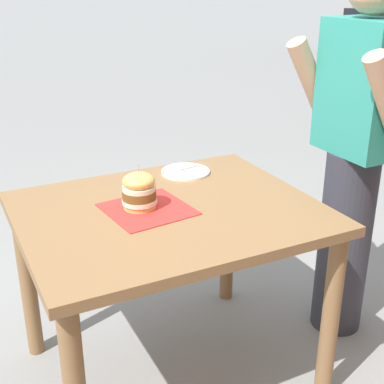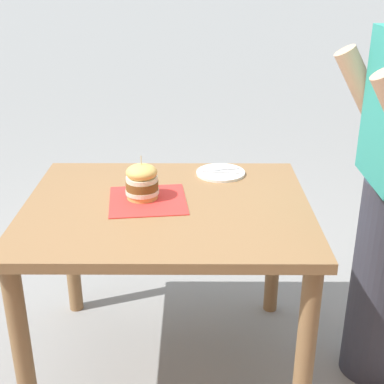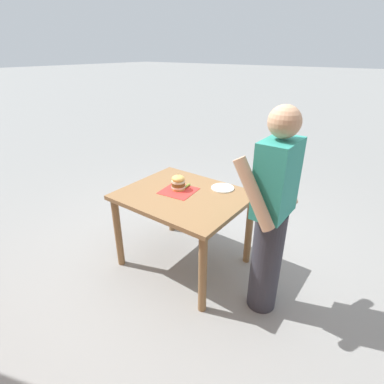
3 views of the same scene
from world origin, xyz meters
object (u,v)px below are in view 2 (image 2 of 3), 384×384
object	(u,v)px
pickle_spear	(153,187)
side_plate_with_forks	(221,173)
sandwich	(142,181)
patio_table	(167,231)

from	to	relation	value
pickle_spear	side_plate_with_forks	distance (m)	0.35
side_plate_with_forks	sandwich	bearing A→B (deg)	-50.25
sandwich	side_plate_with_forks	distance (m)	0.43
patio_table	pickle_spear	size ratio (longest dim) A/B	12.70
patio_table	pickle_spear	bearing A→B (deg)	-154.89
patio_table	side_plate_with_forks	distance (m)	0.42
sandwich	pickle_spear	size ratio (longest dim) A/B	2.01
patio_table	pickle_spear	xyz separation A→B (m)	(-0.14, -0.06, 0.14)
sandwich	side_plate_with_forks	bearing A→B (deg)	129.75
pickle_spear	sandwich	bearing A→B (deg)	-22.92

